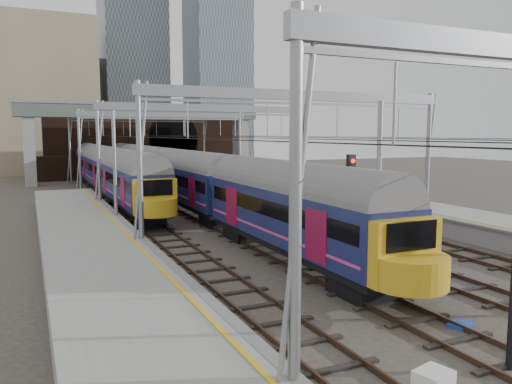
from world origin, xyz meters
name	(u,v)px	position (x,y,z in m)	size (l,w,h in m)	color
ground	(410,289)	(0.00, 0.00, 0.00)	(160.00, 160.00, 0.00)	#38332D
platform_left	(116,292)	(-10.18, 2.50, 0.55)	(4.32, 55.00, 1.12)	gray
tracks	(248,223)	(0.00, 15.00, 0.02)	(14.40, 80.00, 0.22)	#4C3828
overhead_line	(213,122)	(0.00, 21.49, 6.57)	(16.80, 80.00, 8.00)	gray
retaining_wall	(145,144)	(1.40, 51.93, 4.33)	(28.00, 2.75, 9.00)	#311F16
overbridge	(143,120)	(0.00, 46.00, 7.27)	(28.00, 3.00, 9.25)	gray
city_skyline	(127,63)	(2.73, 70.48, 17.09)	(37.50, 27.50, 60.00)	tan
train_main	(166,173)	(-2.00, 27.84, 2.36)	(2.59, 60.03, 4.53)	black
train_second	(103,167)	(-6.00, 37.24, 2.38)	(2.62, 45.47, 4.57)	black
signal_near_centre	(348,201)	(-1.23, 2.27, 3.10)	(0.37, 0.47, 4.92)	black
equip_cover_a	(460,325)	(-1.07, -3.37, 0.04)	(0.74, 0.53, 0.09)	#183CBA
equip_cover_b	(346,289)	(-2.19, 0.90, 0.06)	(0.98, 0.69, 0.11)	#183CBA
equip_cover_c	(362,237)	(3.98, 8.28, 0.04)	(0.76, 0.54, 0.09)	#183CBA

